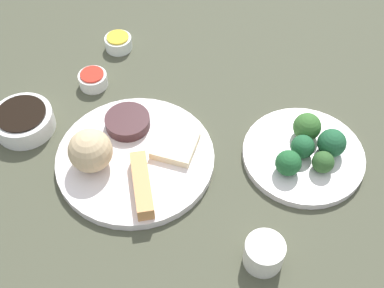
{
  "coord_description": "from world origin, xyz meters",
  "views": [
    {
      "loc": [
        0.42,
        -0.36,
        0.73
      ],
      "look_at": [
        0.04,
        0.02,
        0.06
      ],
      "focal_mm": 47.67,
      "sensor_mm": 36.0,
      "label": 1
    }
  ],
  "objects_px": {
    "main_plate": "(135,159)",
    "soy_sauce_bowl": "(24,121)",
    "sauce_ramekin_hot_mustard": "(118,43)",
    "teacup": "(264,253)",
    "sauce_ramekin_sweet_and_sour": "(93,80)",
    "broccoli_plate": "(303,155)"
  },
  "relations": [
    {
      "from": "sauce_ramekin_sweet_and_sour",
      "to": "sauce_ramekin_hot_mustard",
      "type": "bearing_deg",
      "value": 114.43
    },
    {
      "from": "broccoli_plate",
      "to": "sauce_ramekin_hot_mustard",
      "type": "distance_m",
      "value": 0.45
    },
    {
      "from": "broccoli_plate",
      "to": "soy_sauce_bowl",
      "type": "distance_m",
      "value": 0.5
    },
    {
      "from": "broccoli_plate",
      "to": "sauce_ramekin_hot_mustard",
      "type": "bearing_deg",
      "value": -175.45
    },
    {
      "from": "main_plate",
      "to": "sauce_ramekin_hot_mustard",
      "type": "xyz_separation_m",
      "value": [
        -0.25,
        0.17,
        0.01
      ]
    },
    {
      "from": "teacup",
      "to": "broccoli_plate",
      "type": "bearing_deg",
      "value": 110.19
    },
    {
      "from": "broccoli_plate",
      "to": "teacup",
      "type": "height_order",
      "value": "teacup"
    },
    {
      "from": "main_plate",
      "to": "soy_sauce_bowl",
      "type": "xyz_separation_m",
      "value": [
        -0.2,
        -0.09,
        0.01
      ]
    },
    {
      "from": "sauce_ramekin_hot_mustard",
      "to": "teacup",
      "type": "distance_m",
      "value": 0.55
    },
    {
      "from": "soy_sauce_bowl",
      "to": "sauce_ramekin_hot_mustard",
      "type": "distance_m",
      "value": 0.27
    },
    {
      "from": "soy_sauce_bowl",
      "to": "sauce_ramekin_sweet_and_sour",
      "type": "height_order",
      "value": "soy_sauce_bowl"
    },
    {
      "from": "main_plate",
      "to": "sauce_ramekin_hot_mustard",
      "type": "bearing_deg",
      "value": 144.94
    },
    {
      "from": "soy_sauce_bowl",
      "to": "teacup",
      "type": "height_order",
      "value": "teacup"
    },
    {
      "from": "main_plate",
      "to": "sauce_ramekin_hot_mustard",
      "type": "distance_m",
      "value": 0.3
    },
    {
      "from": "broccoli_plate",
      "to": "sauce_ramekin_sweet_and_sour",
      "type": "height_order",
      "value": "sauce_ramekin_sweet_and_sour"
    },
    {
      "from": "teacup",
      "to": "soy_sauce_bowl",
      "type": "bearing_deg",
      "value": -168.25
    },
    {
      "from": "sauce_ramekin_hot_mustard",
      "to": "sauce_ramekin_sweet_and_sour",
      "type": "distance_m",
      "value": 0.12
    },
    {
      "from": "soy_sauce_bowl",
      "to": "sauce_ramekin_sweet_and_sour",
      "type": "distance_m",
      "value": 0.16
    },
    {
      "from": "main_plate",
      "to": "broccoli_plate",
      "type": "distance_m",
      "value": 0.29
    },
    {
      "from": "broccoli_plate",
      "to": "sauce_ramekin_hot_mustard",
      "type": "xyz_separation_m",
      "value": [
        -0.45,
        -0.04,
        0.01
      ]
    },
    {
      "from": "soy_sauce_bowl",
      "to": "teacup",
      "type": "bearing_deg",
      "value": 11.75
    },
    {
      "from": "main_plate",
      "to": "teacup",
      "type": "relative_size",
      "value": 4.53
    }
  ]
}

